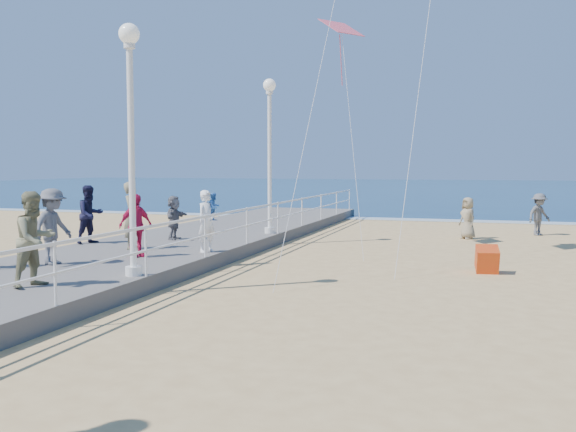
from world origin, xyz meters
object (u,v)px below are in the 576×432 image
(lamp_post_mid, at_px, (131,123))
(lamp_post_far, at_px, (270,139))
(spectator_2, at_px, (53,227))
(beach_walker_a, at_px, (539,214))
(toddler_held, at_px, (214,207))
(beach_walker_c, at_px, (468,218))
(box_kite, at_px, (487,262))
(woman_holding_toddler, at_px, (207,221))
(spectator_5, at_px, (174,217))
(spectator_3, at_px, (136,226))
(spectator_1, at_px, (35,239))
(spectator_6, at_px, (132,215))
(spectator_7, at_px, (90,214))

(lamp_post_mid, distance_m, lamp_post_far, 9.00)
(spectator_2, relative_size, beach_walker_a, 1.09)
(toddler_held, bearing_deg, beach_walker_c, -14.48)
(lamp_post_mid, height_order, box_kite, lamp_post_mid)
(lamp_post_far, relative_size, box_kite, 8.87)
(woman_holding_toddler, height_order, beach_walker_a, woman_holding_toddler)
(beach_walker_a, relative_size, box_kite, 2.77)
(toddler_held, relative_size, spectator_5, 0.55)
(lamp_post_mid, distance_m, toddler_held, 4.52)
(spectator_2, xyz_separation_m, spectator_3, (1.24, 1.68, -0.09))
(box_kite, bearing_deg, lamp_post_far, 144.30)
(lamp_post_mid, bearing_deg, beach_walker_a, 58.39)
(spectator_1, bearing_deg, beach_walker_a, -19.40)
(spectator_6, relative_size, spectator_7, 1.08)
(beach_walker_c, bearing_deg, toddler_held, -76.94)
(spectator_6, bearing_deg, spectator_1, -178.84)
(lamp_post_mid, height_order, spectator_5, lamp_post_mid)
(spectator_1, height_order, beach_walker_c, spectator_1)
(beach_walker_c, relative_size, box_kite, 2.61)
(lamp_post_mid, height_order, woman_holding_toddler, lamp_post_mid)
(woman_holding_toddler, bearing_deg, spectator_2, 161.60)
(spectator_1, height_order, spectator_2, spectator_1)
(spectator_1, height_order, spectator_6, spectator_6)
(spectator_1, distance_m, box_kite, 10.80)
(lamp_post_far, bearing_deg, spectator_5, -130.90)
(spectator_3, distance_m, box_kite, 9.06)
(spectator_2, xyz_separation_m, spectator_5, (0.34, 5.53, -0.21))
(spectator_1, xyz_separation_m, spectator_3, (-0.23, 4.13, -0.12))
(spectator_1, xyz_separation_m, box_kite, (8.42, 6.67, -1.03))
(beach_walker_a, bearing_deg, spectator_1, -166.30)
(spectator_5, distance_m, beach_walker_c, 10.99)
(lamp_post_far, relative_size, spectator_2, 2.93)
(spectator_6, height_order, beach_walker_a, spectator_6)
(toddler_held, distance_m, spectator_5, 3.37)
(beach_walker_a, bearing_deg, spectator_7, 173.12)
(toddler_held, xyz_separation_m, box_kite, (7.15, 0.98, -1.33))
(lamp_post_mid, bearing_deg, spectator_5, 110.05)
(lamp_post_mid, height_order, toddler_held, lamp_post_mid)
(spectator_7, distance_m, beach_walker_a, 16.91)
(lamp_post_far, height_order, woman_holding_toddler, lamp_post_far)
(toddler_held, distance_m, spectator_3, 2.21)
(lamp_post_far, relative_size, beach_walker_a, 3.20)
(spectator_3, relative_size, box_kite, 2.72)
(spectator_6, bearing_deg, lamp_post_far, -35.44)
(spectator_5, bearing_deg, spectator_6, 174.76)
(spectator_2, bearing_deg, box_kite, -63.88)
(lamp_post_far, relative_size, spectator_1, 2.86)
(spectator_6, bearing_deg, beach_walker_c, -55.53)
(box_kite, bearing_deg, spectator_1, -148.51)
(spectator_2, distance_m, spectator_3, 2.09)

